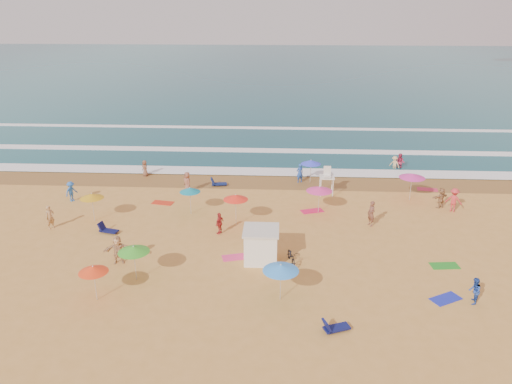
{
  "coord_description": "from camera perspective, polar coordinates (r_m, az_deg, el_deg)",
  "views": [
    {
      "loc": [
        1.37,
        -29.54,
        15.31
      ],
      "look_at": [
        -0.49,
        6.0,
        1.5
      ],
      "focal_mm": 35.0,
      "sensor_mm": 36.0,
      "label": 1
    }
  ],
  "objects": [
    {
      "name": "ground",
      "position": [
        33.3,
        0.3,
        -6.16
      ],
      "size": [
        220.0,
        220.0,
        0.0
      ],
      "primitive_type": "plane",
      "color": "gold",
      "rests_on": "ground"
    },
    {
      "name": "ocean",
      "position": [
        114.58,
        2.35,
        13.51
      ],
      "size": [
        220.0,
        140.0,
        0.18
      ],
      "primitive_type": "cube",
      "color": "#0C4756",
      "rests_on": "ground"
    },
    {
      "name": "wet_sand",
      "position": [
        44.76,
        1.06,
        1.21
      ],
      "size": [
        220.0,
        220.0,
        0.0
      ],
      "primitive_type": "plane",
      "color": "olive",
      "rests_on": "ground"
    },
    {
      "name": "surf_foam",
      "position": [
        53.11,
        1.4,
        4.56
      ],
      "size": [
        200.0,
        18.7,
        0.05
      ],
      "color": "white",
      "rests_on": "ground"
    },
    {
      "name": "cabana",
      "position": [
        31.13,
        0.58,
        -6.16
      ],
      "size": [
        2.0,
        2.0,
        2.0
      ],
      "primitive_type": "cube",
      "color": "white",
      "rests_on": "ground"
    },
    {
      "name": "cabana_roof",
      "position": [
        30.65,
        0.58,
        -4.4
      ],
      "size": [
        2.2,
        2.2,
        0.12
      ],
      "primitive_type": "cube",
      "color": "silver",
      "rests_on": "cabana"
    },
    {
      "name": "bicycle",
      "position": [
        31.1,
        4.08,
        -7.35
      ],
      "size": [
        0.99,
        1.9,
        0.95
      ],
      "primitive_type": "imported",
      "rotation": [
        0.0,
        0.0,
        0.21
      ],
      "color": "black",
      "rests_on": "ground"
    },
    {
      "name": "lifeguard_stand",
      "position": [
        41.86,
        8.07,
        1.07
      ],
      "size": [
        1.2,
        1.2,
        2.1
      ],
      "primitive_type": null,
      "color": "white",
      "rests_on": "ground"
    },
    {
      "name": "beach_umbrellas",
      "position": [
        32.4,
        4.08,
        -3.03
      ],
      "size": [
        59.66,
        28.14,
        0.7
      ],
      "color": "orange",
      "rests_on": "ground"
    },
    {
      "name": "loungers",
      "position": [
        31.94,
        5.17,
        -7.18
      ],
      "size": [
        52.11,
        24.24,
        0.34
      ],
      "color": "#0F1B4F",
      "rests_on": "ground"
    },
    {
      "name": "towels",
      "position": [
        32.22,
        0.1,
        -7.13
      ],
      "size": [
        39.73,
        26.44,
        0.03
      ],
      "color": "#C04C18",
      "rests_on": "ground"
    },
    {
      "name": "beachgoers",
      "position": [
        37.29,
        1.63,
        -1.67
      ],
      "size": [
        40.14,
        27.24,
        2.12
      ],
      "color": "#2549AC",
      "rests_on": "ground"
    }
  ]
}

